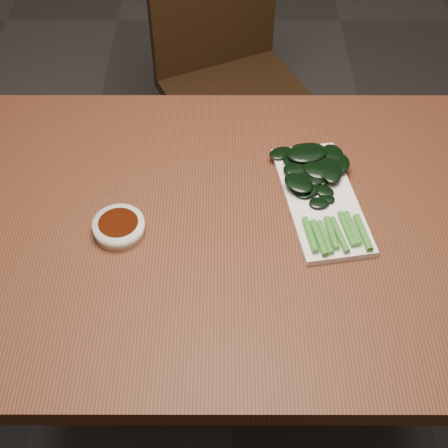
{
  "coord_description": "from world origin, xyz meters",
  "views": [
    {
      "loc": [
        -0.02,
        -0.81,
        1.66
      ],
      "look_at": [
        -0.02,
        -0.02,
        0.76
      ],
      "focal_mm": 50.0,
      "sensor_mm": 36.0,
      "label": 1
    }
  ],
  "objects_px": {
    "serving_plate": "(321,200)",
    "gai_lan": "(314,179)",
    "table": "(235,244)",
    "chair_far": "(230,72)",
    "sauce_bowl": "(119,227)"
  },
  "relations": [
    {
      "from": "serving_plate",
      "to": "gai_lan",
      "type": "xyz_separation_m",
      "value": [
        -0.01,
        0.04,
        0.02
      ]
    },
    {
      "from": "sauce_bowl",
      "to": "serving_plate",
      "type": "height_order",
      "value": "sauce_bowl"
    },
    {
      "from": "serving_plate",
      "to": "table",
      "type": "bearing_deg",
      "value": -163.72
    },
    {
      "from": "table",
      "to": "serving_plate",
      "type": "distance_m",
      "value": 0.2
    },
    {
      "from": "table",
      "to": "gai_lan",
      "type": "distance_m",
      "value": 0.21
    },
    {
      "from": "table",
      "to": "gai_lan",
      "type": "xyz_separation_m",
      "value": [
        0.16,
        0.09,
        0.1
      ]
    },
    {
      "from": "serving_plate",
      "to": "chair_far",
      "type": "bearing_deg",
      "value": 102.22
    },
    {
      "from": "serving_plate",
      "to": "gai_lan",
      "type": "relative_size",
      "value": 1.04
    },
    {
      "from": "chair_far",
      "to": "sauce_bowl",
      "type": "bearing_deg",
      "value": -128.56
    },
    {
      "from": "table",
      "to": "chair_far",
      "type": "xyz_separation_m",
      "value": [
        -0.0,
        0.87,
        -0.19
      ]
    },
    {
      "from": "sauce_bowl",
      "to": "serving_plate",
      "type": "bearing_deg",
      "value": 11.57
    },
    {
      "from": "table",
      "to": "chair_far",
      "type": "relative_size",
      "value": 1.57
    },
    {
      "from": "chair_far",
      "to": "gai_lan",
      "type": "distance_m",
      "value": 0.84
    },
    {
      "from": "table",
      "to": "gai_lan",
      "type": "bearing_deg",
      "value": 29.53
    },
    {
      "from": "chair_far",
      "to": "table",
      "type": "bearing_deg",
      "value": -114.58
    }
  ]
}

